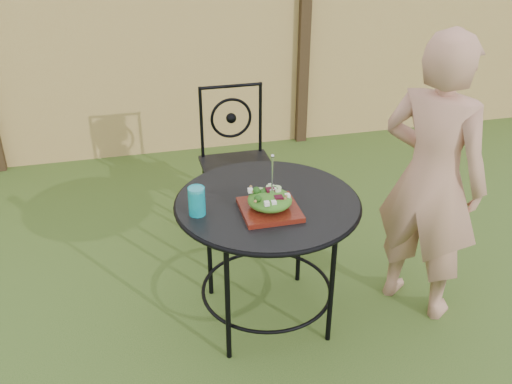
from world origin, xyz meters
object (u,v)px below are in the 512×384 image
patio_chair (237,157)px  diner (431,180)px  patio_table (267,224)px  salad_plate (270,210)px

patio_chair → diner: diner is taller
patio_table → patio_chair: bearing=87.0°
diner → salad_plate: (-0.86, -0.03, -0.03)m
patio_chair → diner: bearing=-53.4°
patio_chair → salad_plate: patio_chair is taller
patio_table → patio_chair: 0.99m
patio_table → diner: diner is taller
patio_table → patio_chair: size_ratio=0.97×
patio_chair → salad_plate: 1.12m
patio_table → salad_plate: salad_plate is taller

